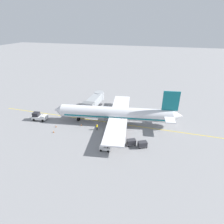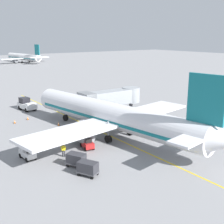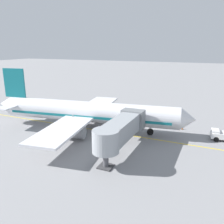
{
  "view_description": "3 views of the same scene",
  "coord_description": "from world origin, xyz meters",
  "px_view_note": "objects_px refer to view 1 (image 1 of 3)",
  "views": [
    {
      "loc": [
        -45.81,
        -10.38,
        26.9
      ],
      "look_at": [
        -1.18,
        2.32,
        4.17
      ],
      "focal_mm": 29.41,
      "sensor_mm": 36.0,
      "label": 1
    },
    {
      "loc": [
        -24.44,
        -32.54,
        14.62
      ],
      "look_at": [
        1.25,
        2.8,
        3.25
      ],
      "focal_mm": 47.35,
      "sensor_mm": 36.0,
      "label": 2
    },
    {
      "loc": [
        35.37,
        22.3,
        14.59
      ],
      "look_at": [
        -0.29,
        6.18,
        3.67
      ],
      "focal_mm": 37.66,
      "sensor_mm": 36.0,
      "label": 3
    }
  ],
  "objects_px": {
    "parked_airliner": "(116,114)",
    "safety_cone_nose_left": "(81,125)",
    "ground_crew_wing_walker": "(97,127)",
    "baggage_tug_lead": "(105,148)",
    "baggage_cart_front": "(131,142)",
    "ground_crew_loader": "(118,139)",
    "jet_bridge": "(94,101)",
    "baggage_cart_second_in_train": "(142,144)",
    "safety_cone_nose_right": "(54,131)",
    "safety_cone_wing_tip": "(56,126)",
    "baggage_tug_trailing": "(118,132)",
    "pushback_tractor": "(39,117)"
  },
  "relations": [
    {
      "from": "pushback_tractor",
      "to": "baggage_tug_lead",
      "type": "height_order",
      "value": "pushback_tractor"
    },
    {
      "from": "baggage_tug_lead",
      "to": "safety_cone_nose_right",
      "type": "distance_m",
      "value": 16.16
    },
    {
      "from": "baggage_tug_trailing",
      "to": "safety_cone_nose_left",
      "type": "height_order",
      "value": "baggage_tug_trailing"
    },
    {
      "from": "baggage_tug_lead",
      "to": "baggage_cart_front",
      "type": "height_order",
      "value": "baggage_tug_lead"
    },
    {
      "from": "jet_bridge",
      "to": "baggage_tug_lead",
      "type": "xyz_separation_m",
      "value": [
        -19.85,
        -9.94,
        -2.74
      ]
    },
    {
      "from": "ground_crew_wing_walker",
      "to": "ground_crew_loader",
      "type": "distance_m",
      "value": 8.27
    },
    {
      "from": "safety_cone_wing_tip",
      "to": "jet_bridge",
      "type": "bearing_deg",
      "value": -26.21
    },
    {
      "from": "baggage_tug_lead",
      "to": "ground_crew_loader",
      "type": "distance_m",
      "value": 4.39
    },
    {
      "from": "baggage_cart_second_in_train",
      "to": "safety_cone_nose_left",
      "type": "xyz_separation_m",
      "value": [
        5.52,
        18.34,
        -0.66
      ]
    },
    {
      "from": "pushback_tractor",
      "to": "baggage_cart_second_in_train",
      "type": "xyz_separation_m",
      "value": [
        -5.21,
        -32.1,
        -0.15
      ]
    },
    {
      "from": "parked_airliner",
      "to": "baggage_tug_trailing",
      "type": "distance_m",
      "value": 6.35
    },
    {
      "from": "baggage_tug_lead",
      "to": "ground_crew_wing_walker",
      "type": "distance_m",
      "value": 9.54
    },
    {
      "from": "baggage_cart_front",
      "to": "ground_crew_loader",
      "type": "relative_size",
      "value": 1.71
    },
    {
      "from": "baggage_tug_trailing",
      "to": "baggage_tug_lead",
      "type": "bearing_deg",
      "value": 169.86
    },
    {
      "from": "parked_airliner",
      "to": "safety_cone_wing_tip",
      "type": "relative_size",
      "value": 63.19
    },
    {
      "from": "safety_cone_nose_right",
      "to": "safety_cone_wing_tip",
      "type": "relative_size",
      "value": 1.0
    },
    {
      "from": "baggage_cart_second_in_train",
      "to": "ground_crew_loader",
      "type": "bearing_deg",
      "value": 87.72
    },
    {
      "from": "jet_bridge",
      "to": "safety_cone_nose_left",
      "type": "distance_m",
      "value": 11.21
    },
    {
      "from": "pushback_tractor",
      "to": "safety_cone_nose_left",
      "type": "distance_m",
      "value": 13.78
    },
    {
      "from": "jet_bridge",
      "to": "ground_crew_wing_walker",
      "type": "distance_m",
      "value": 12.94
    },
    {
      "from": "parked_airliner",
      "to": "safety_cone_nose_right",
      "type": "relative_size",
      "value": 63.19
    },
    {
      "from": "pushback_tractor",
      "to": "jet_bridge",
      "type": "bearing_deg",
      "value": -51.41
    },
    {
      "from": "pushback_tractor",
      "to": "baggage_tug_lead",
      "type": "distance_m",
      "value": 25.37
    },
    {
      "from": "baggage_cart_second_in_train",
      "to": "safety_cone_nose_right",
      "type": "relative_size",
      "value": 4.9
    },
    {
      "from": "jet_bridge",
      "to": "safety_cone_wing_tip",
      "type": "bearing_deg",
      "value": 153.79
    },
    {
      "from": "parked_airliner",
      "to": "baggage_cart_front",
      "type": "bearing_deg",
      "value": -146.61
    },
    {
      "from": "baggage_tug_trailing",
      "to": "safety_cone_nose_right",
      "type": "height_order",
      "value": "baggage_tug_trailing"
    },
    {
      "from": "safety_cone_nose_left",
      "to": "safety_cone_wing_tip",
      "type": "height_order",
      "value": "same"
    },
    {
      "from": "baggage_tug_lead",
      "to": "safety_cone_nose_right",
      "type": "relative_size",
      "value": 4.41
    },
    {
      "from": "baggage_cart_front",
      "to": "ground_crew_loader",
      "type": "xyz_separation_m",
      "value": [
        0.13,
        3.44,
        0.0
      ]
    },
    {
      "from": "safety_cone_nose_left",
      "to": "ground_crew_wing_walker",
      "type": "bearing_deg",
      "value": -99.77
    },
    {
      "from": "ground_crew_wing_walker",
      "to": "ground_crew_loader",
      "type": "bearing_deg",
      "value": -121.99
    },
    {
      "from": "baggage_tug_lead",
      "to": "pushback_tractor",
      "type": "bearing_deg",
      "value": 69.75
    },
    {
      "from": "baggage_tug_trailing",
      "to": "baggage_cart_second_in_train",
      "type": "relative_size",
      "value": 0.93
    },
    {
      "from": "safety_cone_wing_tip",
      "to": "baggage_cart_second_in_train",
      "type": "bearing_deg",
      "value": -96.15
    },
    {
      "from": "jet_bridge",
      "to": "baggage_cart_second_in_train",
      "type": "distance_m",
      "value": 24.57
    },
    {
      "from": "parked_airliner",
      "to": "safety_cone_nose_left",
      "type": "distance_m",
      "value": 10.63
    },
    {
      "from": "pushback_tractor",
      "to": "ground_crew_loader",
      "type": "height_order",
      "value": "pushback_tractor"
    },
    {
      "from": "ground_crew_wing_walker",
      "to": "safety_cone_wing_tip",
      "type": "distance_m",
      "value": 11.93
    },
    {
      "from": "ground_crew_wing_walker",
      "to": "baggage_tug_lead",
      "type": "bearing_deg",
      "value": -149.29
    },
    {
      "from": "baggage_cart_second_in_train",
      "to": "safety_cone_nose_right",
      "type": "bearing_deg",
      "value": 89.9
    },
    {
      "from": "baggage_tug_trailing",
      "to": "ground_crew_wing_walker",
      "type": "height_order",
      "value": "ground_crew_wing_walker"
    },
    {
      "from": "safety_cone_wing_tip",
      "to": "pushback_tractor",
      "type": "bearing_deg",
      "value": 70.65
    },
    {
      "from": "parked_airliner",
      "to": "baggage_cart_front",
      "type": "height_order",
      "value": "parked_airliner"
    },
    {
      "from": "jet_bridge",
      "to": "ground_crew_loader",
      "type": "height_order",
      "value": "jet_bridge"
    },
    {
      "from": "baggage_tug_lead",
      "to": "baggage_tug_trailing",
      "type": "height_order",
      "value": "same"
    },
    {
      "from": "baggage_cart_front",
      "to": "baggage_cart_second_in_train",
      "type": "relative_size",
      "value": 1.0
    },
    {
      "from": "baggage_cart_second_in_train",
      "to": "safety_cone_nose_left",
      "type": "distance_m",
      "value": 19.17
    },
    {
      "from": "pushback_tractor",
      "to": "ground_crew_wing_walker",
      "type": "relative_size",
      "value": 2.75
    },
    {
      "from": "baggage_cart_front",
      "to": "safety_cone_nose_right",
      "type": "height_order",
      "value": "baggage_cart_front"
    }
  ]
}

